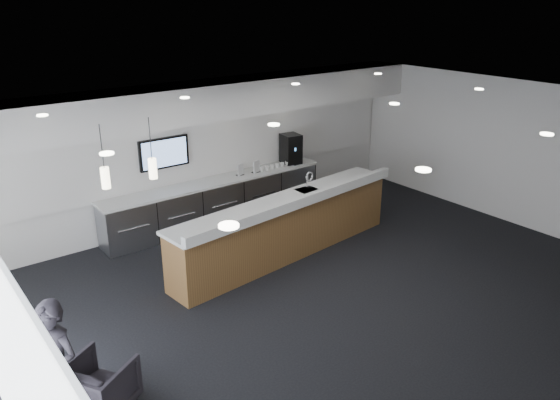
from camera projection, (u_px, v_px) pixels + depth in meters
ground at (332, 290)px, 9.05m from camera, size 10.00×10.00×0.00m
ceiling at (339, 111)px, 7.98m from camera, size 10.00×8.00×0.02m
back_wall at (206, 151)px, 11.48m from camera, size 10.00×0.02×3.00m
right_wall at (512, 153)px, 11.35m from camera, size 0.02×8.00×3.00m
soffit_bulkhead at (215, 99)px, 10.74m from camera, size 10.00×0.90×0.70m
alcove_panel at (206, 147)px, 11.42m from camera, size 9.80×0.06×1.40m
back_credenza at (217, 201)px, 11.58m from camera, size 5.06×0.66×0.95m
wall_tv at (164, 153)px, 10.79m from camera, size 1.05×0.08×0.62m
pendant_left at (169, 178)px, 7.48m from camera, size 0.12×0.12×0.30m
pendant_right at (120, 188)px, 7.08m from camera, size 0.12×0.12×0.30m
ceiling_can_lights at (339, 113)px, 7.99m from camera, size 7.00×5.00×0.02m
service_counter at (287, 226)px, 10.09m from camera, size 5.02×1.32×1.49m
coffee_machine at (291, 149)px, 12.45m from camera, size 0.44×0.53×0.67m
info_sign_left at (241, 170)px, 11.64m from camera, size 0.18×0.08×0.25m
info_sign_right at (257, 167)px, 11.82m from camera, size 0.20×0.08×0.27m
armchair at (100, 385)px, 6.38m from camera, size 0.98×0.97×0.66m
lounge_guest at (56, 369)px, 5.91m from camera, size 0.64×0.71×1.63m
cup_0 at (287, 163)px, 12.35m from camera, size 0.10×0.10×0.09m
cup_1 at (282, 165)px, 12.27m from camera, size 0.14×0.14×0.09m
cup_2 at (277, 166)px, 12.19m from camera, size 0.12×0.12×0.09m
cup_3 at (272, 167)px, 12.11m from camera, size 0.13×0.13×0.09m
cup_4 at (267, 168)px, 12.03m from camera, size 0.14×0.14×0.09m
cup_5 at (262, 169)px, 11.95m from camera, size 0.11×0.11×0.09m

